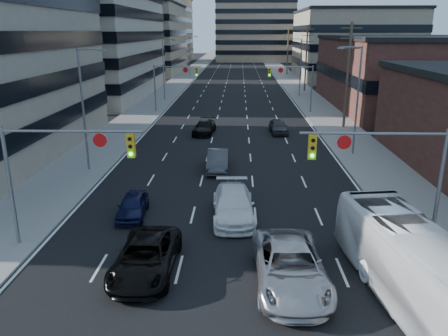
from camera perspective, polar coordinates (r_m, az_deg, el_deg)
name	(u,v)px	position (r m, az deg, el deg)	size (l,w,h in m)	color
road_surface	(237,64)	(141.44, 1.68, 13.40)	(18.00, 300.00, 0.02)	black
sidewalk_left	(200,64)	(141.96, -3.10, 13.42)	(5.00, 300.00, 0.15)	slate
sidewalk_right	(273,64)	(141.83, 6.46, 13.34)	(5.00, 300.00, 0.15)	slate
office_left_mid	(60,4)	(76.41, -20.58, 19.37)	(26.00, 34.00, 28.00)	#ADA089
office_left_far	(139,40)	(113.82, -11.06, 16.13)	(20.00, 30.00, 16.00)	gray
storefront_right_mid	(410,74)	(65.58, 23.15, 11.21)	(20.00, 30.00, 9.00)	#472119
office_right_far	(351,46)	(102.03, 16.26, 15.08)	(22.00, 28.00, 14.00)	gray
bg_block_left	(153,31)	(153.79, -9.25, 17.25)	(24.00, 24.00, 20.00)	#ADA089
bg_block_right	(340,45)	(144.54, 14.97, 15.31)	(22.00, 22.00, 12.00)	gray
signal_near_left	(60,162)	(21.57, -20.59, 0.71)	(6.59, 0.33, 6.00)	slate
signal_near_right	(386,165)	(21.02, 20.36, 0.31)	(6.59, 0.33, 6.00)	slate
signal_far_left	(173,79)	(57.00, -6.73, 11.51)	(6.09, 0.33, 6.00)	slate
signal_far_right	(294,79)	(56.79, 9.10, 11.39)	(6.09, 0.33, 6.00)	slate
utility_pole_block	(348,74)	(48.63, 15.86, 11.71)	(2.20, 0.28, 11.00)	#4C3D2D
utility_pole_midblock	(306,57)	(78.03, 10.69, 14.02)	(2.20, 0.28, 11.00)	#4C3D2D
utility_pole_distant	(288,50)	(107.77, 8.32, 15.02)	(2.20, 0.28, 11.00)	#4C3D2D
streetlight_left_near	(85,104)	(33.39, -17.71, 7.92)	(2.03, 0.22, 9.00)	slate
streetlight_left_mid	(164,66)	(67.19, -7.78, 13.01)	(2.03, 0.22, 9.00)	slate
streetlight_left_far	(190,54)	(101.81, -4.46, 14.60)	(2.03, 0.22, 9.00)	slate
streetlight_right_near	(356,96)	(37.66, 16.84, 9.00)	(2.03, 0.22, 9.00)	slate
streetlight_right_far	(300,64)	(71.89, 9.85, 13.20)	(2.03, 0.22, 9.00)	slate
black_pickup	(146,257)	(19.63, -10.18, -11.38)	(2.50, 5.42, 1.51)	black
white_van	(233,205)	(24.61, 1.23, -4.80)	(2.27, 5.58, 1.62)	white
silver_suv	(290,266)	(18.63, 8.64, -12.60)	(2.86, 6.20, 1.72)	#A4A3A8
transit_bus	(424,275)	(18.09, 24.65, -12.53)	(2.65, 11.31, 3.15)	white
sedan_blue	(133,206)	(25.42, -11.86, -4.84)	(1.52, 3.77, 1.29)	black
sedan_grey_center	(218,160)	(33.07, -0.82, 0.99)	(1.58, 4.52, 1.49)	#39393C
sedan_black_far	(204,127)	(44.90, -2.57, 5.33)	(1.91, 4.69, 1.36)	black
sedan_grey_right	(278,126)	(45.49, 7.11, 5.40)	(1.68, 4.17, 1.42)	#323234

